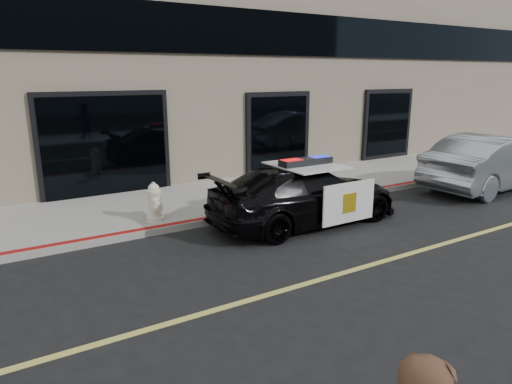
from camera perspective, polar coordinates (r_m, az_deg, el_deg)
ground at (r=7.37m, az=3.81°, el=-12.08°), size 120.00×120.00×0.00m
sidewalk_n at (r=11.73m, az=-11.04°, el=-1.67°), size 60.00×3.50×0.15m
police_car at (r=10.32m, az=6.17°, el=-0.27°), size 2.12×4.60×1.50m
silver_sedan at (r=14.97m, az=27.49°, el=3.32°), size 2.21×5.06×1.61m
fire_hydrant at (r=10.27m, az=-12.56°, el=-1.31°), size 0.39×0.54×0.86m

